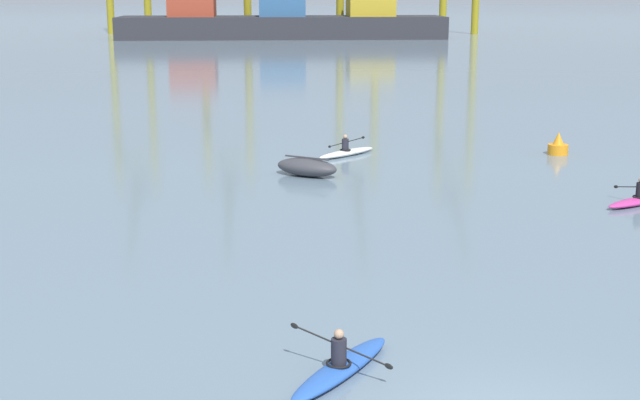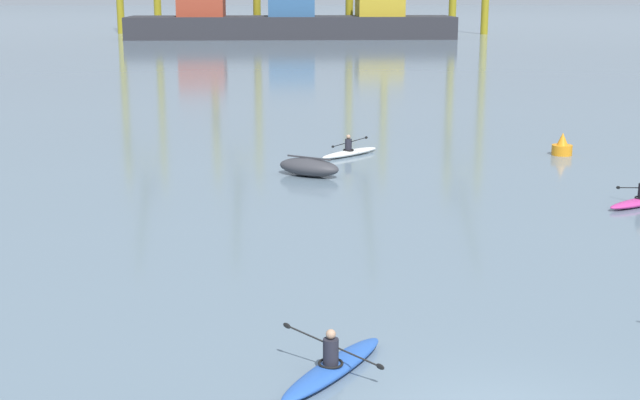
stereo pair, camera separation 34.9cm
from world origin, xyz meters
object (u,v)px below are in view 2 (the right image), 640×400
object	(u,v)px
kayak_white	(350,152)
kayak_blue	(333,366)
channel_buoy	(562,147)
container_barge	(288,21)
capsized_dinghy	(309,167)

from	to	relation	value
kayak_white	kayak_blue	xyz separation A→B (m)	(-2.16, -22.34, 0.00)
kayak_white	channel_buoy	bearing A→B (deg)	-1.71
channel_buoy	kayak_white	distance (m)	9.42
kayak_white	kayak_blue	distance (m)	22.44
container_barge	kayak_white	bearing A→B (deg)	-89.16
container_barge	capsized_dinghy	world-z (taller)	container_barge
channel_buoy	container_barge	bearing A→B (deg)	96.51
capsized_dinghy	channel_buoy	bearing A→B (deg)	18.87
container_barge	kayak_blue	distance (m)	116.75
capsized_dinghy	channel_buoy	size ratio (longest dim) A/B	2.79
channel_buoy	kayak_blue	distance (m)	24.91
channel_buoy	kayak_white	world-z (taller)	kayak_white
capsized_dinghy	kayak_white	size ratio (longest dim) A/B	0.95
capsized_dinghy	kayak_blue	bearing A→B (deg)	-90.64
container_barge	capsized_dinghy	size ratio (longest dim) A/B	17.26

